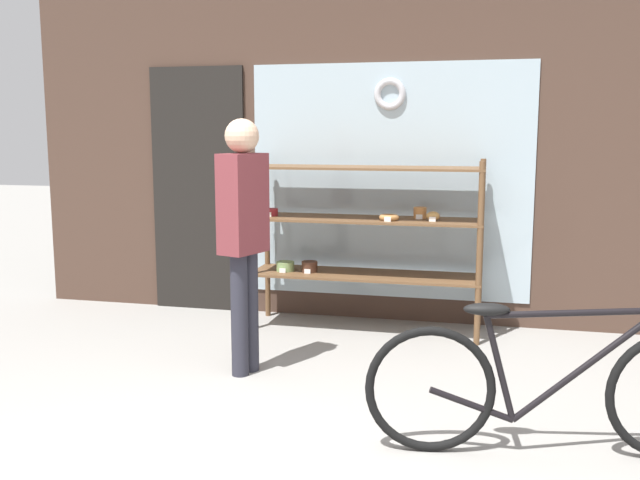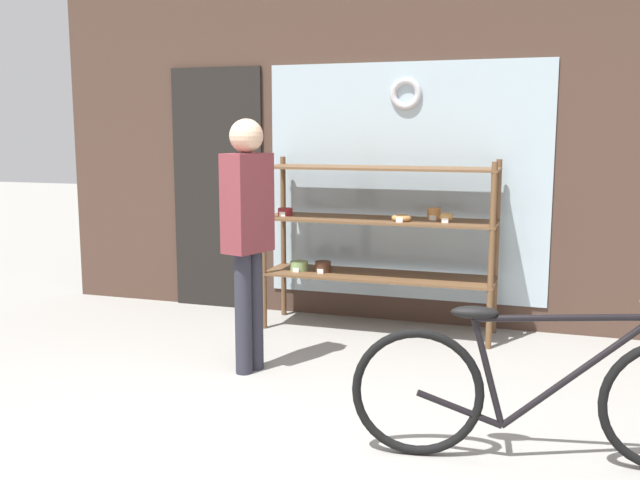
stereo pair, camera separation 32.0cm
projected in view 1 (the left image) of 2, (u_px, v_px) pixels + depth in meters
ground_plane at (250, 480)px, 3.22m from camera, size 30.00×30.00×0.00m
storefront_facade at (361, 131)px, 5.82m from camera, size 5.86×0.13×3.20m
display_case at (363, 227)px, 5.54m from camera, size 1.79×0.48×1.35m
bicycle at (549, 387)px, 3.42m from camera, size 1.76×0.47×0.77m
pedestrian at (243, 226)px, 4.51m from camera, size 0.27×0.36×1.64m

